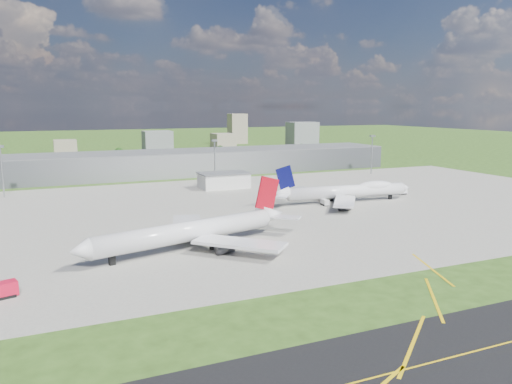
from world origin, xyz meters
name	(u,v)px	position (x,y,z in m)	size (l,w,h in m)	color
ground	(182,177)	(0.00, 150.00, 0.00)	(1400.00, 1400.00, 0.00)	#2C4816
apron	(270,208)	(10.00, 40.00, 0.04)	(360.00, 190.00, 0.08)	gray
terminal	(176,163)	(0.00, 165.00, 7.50)	(300.00, 42.00, 15.00)	slate
ops_building	(224,181)	(10.00, 100.00, 4.00)	(26.00, 16.00, 8.00)	silver
mast_west	(1,162)	(-100.00, 115.00, 17.71)	(3.50, 2.00, 25.90)	gray
mast_center	(215,154)	(10.00, 115.00, 17.71)	(3.50, 2.00, 25.90)	gray
mast_east	(372,147)	(120.00, 115.00, 17.71)	(3.50, 2.00, 25.90)	gray
airliner_red_twin	(195,231)	(-39.20, -8.99, 5.58)	(75.13, 57.46, 20.93)	silver
airliner_blue_quad	(347,191)	(48.53, 37.28, 5.19)	(71.52, 55.83, 18.67)	silver
tug_yellow	(211,241)	(-33.23, -6.64, 0.98)	(4.06, 4.40, 1.89)	#C06C0B
van_white_near	(325,203)	(35.13, 34.63, 1.35)	(2.97, 5.54, 2.68)	silver
van_white_far	(403,192)	(86.39, 42.91, 1.18)	(4.48, 2.26, 2.32)	white
bldg_cw	(65,147)	(-60.00, 340.00, 7.00)	(20.00, 18.00, 14.00)	gray
bldg_c	(158,143)	(20.00, 310.00, 11.00)	(26.00, 20.00, 22.00)	slate
bldg_ce	(223,141)	(100.00, 350.00, 8.00)	(22.00, 24.00, 16.00)	gray
bldg_e	(302,135)	(180.00, 320.00, 14.00)	(30.00, 22.00, 28.00)	slate
bldg_tall_e	(237,129)	(140.00, 410.00, 18.00)	(20.00, 18.00, 36.00)	gray
tree_w	(0,160)	(-110.00, 265.00, 4.86)	(6.75, 6.75, 8.25)	#382314
tree_c	(119,152)	(-20.00, 280.00, 5.84)	(8.10, 8.10, 9.90)	#382314
tree_e	(220,150)	(70.00, 275.00, 5.51)	(7.65, 7.65, 9.35)	#382314
tree_far_e	(301,147)	(160.00, 285.00, 4.53)	(6.30, 6.30, 7.70)	#382314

